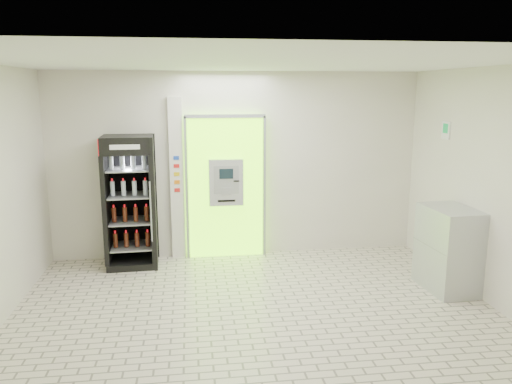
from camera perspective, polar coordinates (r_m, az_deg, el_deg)
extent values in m
plane|color=beige|center=(6.21, 0.22, -14.23)|extent=(6.00, 6.00, 0.00)
plane|color=silver|center=(8.16, -2.15, 3.09)|extent=(6.00, 0.00, 6.00)
plane|color=silver|center=(3.36, 6.11, -9.52)|extent=(6.00, 0.00, 6.00)
plane|color=silver|center=(6.80, 26.15, 0.19)|extent=(0.00, 5.00, 5.00)
plane|color=white|center=(5.60, 0.24, 14.61)|extent=(6.00, 6.00, 0.00)
cube|color=#80FF0E|center=(8.14, -3.49, 0.55)|extent=(1.20, 0.12, 2.30)
cube|color=gray|center=(7.93, -3.56, 8.64)|extent=(1.28, 0.04, 0.06)
cube|color=gray|center=(8.05, -7.93, 0.34)|extent=(0.04, 0.04, 2.30)
cube|color=gray|center=(8.14, 0.98, 0.57)|extent=(0.04, 0.04, 2.30)
cube|color=black|center=(8.24, -2.71, -3.94)|extent=(0.62, 0.01, 0.67)
cube|color=black|center=(7.95, -5.99, 6.30)|extent=(0.22, 0.01, 0.18)
cube|color=#B0B2B8|center=(8.01, -3.44, 1.11)|extent=(0.55, 0.12, 0.75)
cube|color=black|center=(7.92, -3.42, 2.09)|extent=(0.22, 0.01, 0.16)
cube|color=gray|center=(7.97, -3.40, 0.10)|extent=(0.16, 0.01, 0.12)
cube|color=black|center=(7.95, -2.26, 1.26)|extent=(0.09, 0.01, 0.02)
cube|color=black|center=(8.01, -3.38, -1.02)|extent=(0.28, 0.01, 0.03)
cube|color=silver|center=(8.11, -9.02, 1.47)|extent=(0.22, 0.10, 2.60)
cube|color=#193FB2|center=(8.01, -9.10, 3.87)|extent=(0.09, 0.01, 0.06)
cube|color=red|center=(8.02, -9.07, 2.95)|extent=(0.09, 0.01, 0.06)
cube|color=yellow|center=(8.04, -9.05, 2.04)|extent=(0.09, 0.01, 0.06)
cube|color=orange|center=(8.07, -9.02, 1.13)|extent=(0.09, 0.01, 0.06)
cube|color=red|center=(8.09, -8.99, 0.22)|extent=(0.09, 0.01, 0.06)
cube|color=black|center=(7.92, -14.15, -1.08)|extent=(0.79, 0.72, 2.03)
cube|color=black|center=(8.23, -13.90, -0.60)|extent=(0.76, 0.09, 2.03)
cube|color=red|center=(7.44, -14.77, 4.99)|extent=(0.75, 0.04, 0.24)
cube|color=white|center=(7.44, -14.78, 4.99)|extent=(0.43, 0.02, 0.07)
cube|color=black|center=(8.18, -13.81, -7.69)|extent=(0.79, 0.72, 0.10)
cylinder|color=gray|center=(7.55, -11.93, -2.23)|extent=(0.03, 0.03, 0.91)
cube|color=gray|center=(8.10, -13.90, -5.99)|extent=(0.67, 0.62, 0.02)
cube|color=gray|center=(7.99, -14.04, -3.21)|extent=(0.67, 0.62, 0.02)
cube|color=gray|center=(7.90, -14.18, -0.36)|extent=(0.67, 0.62, 0.02)
cube|color=gray|center=(7.83, -14.33, 2.54)|extent=(0.67, 0.62, 0.02)
cube|color=#B0B2B8|center=(7.33, 21.14, -6.11)|extent=(0.63, 0.90, 1.15)
cube|color=gray|center=(7.18, 19.14, -5.85)|extent=(0.06, 0.84, 0.01)
cube|color=white|center=(7.91, 20.89, 6.59)|extent=(0.02, 0.22, 0.26)
cube|color=#0C883F|center=(7.90, 20.83, 6.81)|extent=(0.00, 0.14, 0.14)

